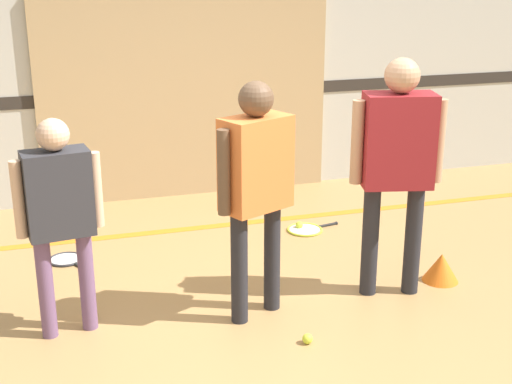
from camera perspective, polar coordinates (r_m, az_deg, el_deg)
The scene contains 12 objects.
ground_plane at distance 4.76m, azimuth 1.10°, elevation -10.77°, with size 16.00×16.00×0.00m, color #A87F4C.
wall_back at distance 7.04m, azimuth -6.23°, elevation 12.41°, with size 16.00×0.07×3.20m.
wall_panel at distance 7.07m, azimuth -5.58°, elevation 7.63°, with size 2.86×0.05×2.01m.
floor_stripe at distance 6.41m, azimuth -4.02°, elevation -2.80°, with size 14.40×0.10×0.01m.
person_instructor at distance 4.54m, azimuth 0.00°, elevation 1.30°, with size 0.56×0.41×1.59m.
person_student_left at distance 4.51m, azimuth -15.47°, elevation -0.99°, with size 0.53×0.27×1.41m.
person_student_right at distance 4.94m, azimuth 11.23°, elevation 3.09°, with size 0.63×0.36×1.69m.
racket_spare_on_floor at distance 6.34m, azimuth 4.04°, elevation -3.00°, with size 0.53×0.37×0.03m.
racket_second_spare at distance 5.90m, azimuth -14.88°, elevation -5.27°, with size 0.38×0.48×0.03m.
tennis_ball_near_instructor at distance 4.57m, azimuth 4.14°, elevation -11.63°, with size 0.07×0.07×0.07m, color #CCE038.
tennis_ball_by_spare_racket at distance 6.37m, azimuth 3.48°, elevation -2.67°, with size 0.07×0.07×0.07m, color #CCE038.
training_cone at distance 5.51m, azimuth 14.59°, elevation -5.85°, with size 0.27×0.27×0.22m.
Camera 1 is at (-1.27, -3.95, 2.32)m, focal length 50.00 mm.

